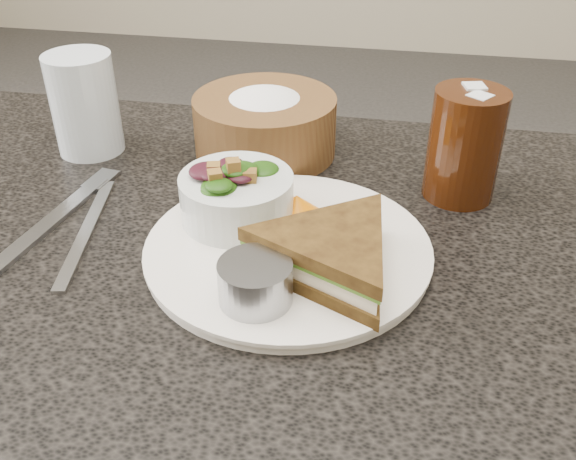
# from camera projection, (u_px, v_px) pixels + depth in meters

# --- Properties ---
(dinner_plate) EXTENTS (0.28, 0.28, 0.01)m
(dinner_plate) POSITION_uv_depth(u_px,v_px,m) (288.00, 250.00, 0.64)
(dinner_plate) COLOR silver
(dinner_plate) RESTS_ON dining_table
(sandwich) EXTENTS (0.23, 0.23, 0.05)m
(sandwich) POSITION_uv_depth(u_px,v_px,m) (332.00, 254.00, 0.58)
(sandwich) COLOR #503814
(sandwich) RESTS_ON dinner_plate
(salad_bowl) EXTENTS (0.14, 0.14, 0.07)m
(salad_bowl) POSITION_uv_depth(u_px,v_px,m) (236.00, 190.00, 0.66)
(salad_bowl) COLOR silver
(salad_bowl) RESTS_ON dinner_plate
(dressing_ramekin) EXTENTS (0.08, 0.08, 0.04)m
(dressing_ramekin) POSITION_uv_depth(u_px,v_px,m) (255.00, 283.00, 0.55)
(dressing_ramekin) COLOR gray
(dressing_ramekin) RESTS_ON dinner_plate
(orange_wedge) EXTENTS (0.07, 0.07, 0.03)m
(orange_wedge) POSITION_uv_depth(u_px,v_px,m) (297.00, 206.00, 0.67)
(orange_wedge) COLOR orange
(orange_wedge) RESTS_ON dinner_plate
(fork) EXTENTS (0.05, 0.19, 0.01)m
(fork) POSITION_uv_depth(u_px,v_px,m) (51.00, 222.00, 0.69)
(fork) COLOR #9B9DA2
(fork) RESTS_ON dining_table
(knife) EXTENTS (0.05, 0.20, 0.00)m
(knife) POSITION_uv_depth(u_px,v_px,m) (87.00, 231.00, 0.67)
(knife) COLOR #A5A5A7
(knife) RESTS_ON dining_table
(bread_basket) EXTENTS (0.23, 0.23, 0.10)m
(bread_basket) POSITION_uv_depth(u_px,v_px,m) (265.00, 116.00, 0.80)
(bread_basket) COLOR brown
(bread_basket) RESTS_ON dining_table
(cola_glass) EXTENTS (0.08, 0.08, 0.14)m
(cola_glass) POSITION_uv_depth(u_px,v_px,m) (465.00, 140.00, 0.70)
(cola_glass) COLOR black
(cola_glass) RESTS_ON dining_table
(water_glass) EXTENTS (0.09, 0.09, 0.13)m
(water_glass) POSITION_uv_depth(u_px,v_px,m) (85.00, 104.00, 0.80)
(water_glass) COLOR silver
(water_glass) RESTS_ON dining_table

